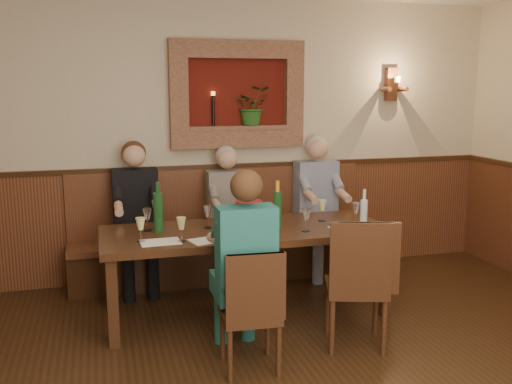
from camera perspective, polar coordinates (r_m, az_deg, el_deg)
room_shell at (r=2.90m, az=8.30°, el=9.63°), size 6.04×6.04×2.82m
wainscoting at (r=3.20m, az=7.66°, el=-14.37°), size 6.02×6.02×1.15m
wall_niche at (r=5.78m, az=-1.45°, el=9.29°), size 1.36×0.30×1.06m
wall_sconce at (r=6.38m, az=13.44°, el=10.36°), size 0.25×0.20×0.35m
dining_table at (r=4.82m, az=-0.99°, el=-4.55°), size 2.40×0.90×0.75m
bench at (r=5.80m, az=-3.34°, el=-5.52°), size 3.00×0.45×1.11m
chair_near_left at (r=4.02m, az=-0.58°, el=-14.07°), size 0.41×0.41×0.87m
chair_near_right at (r=4.43m, az=9.91°, el=-11.39°), size 0.55×0.55×0.99m
person_bench_left at (r=5.52m, az=-11.78°, el=-3.75°), size 0.42×0.52×1.43m
person_bench_mid at (r=5.65m, az=-2.73°, el=-3.53°), size 0.39×0.48×1.36m
person_bench_right at (r=5.91m, az=6.26°, el=-2.54°), size 0.43×0.53×1.44m
person_chair_front at (r=4.08m, az=-1.29°, el=-8.92°), size 0.40×0.49×1.39m
spittoon_bucket at (r=4.71m, az=-0.70°, el=-2.39°), size 0.28×0.28×0.25m
wine_bottle_green_a at (r=4.76m, az=2.15°, el=-1.74°), size 0.08×0.08×0.41m
wine_bottle_green_b at (r=4.72m, az=-9.75°, el=-1.94°), size 0.09×0.09×0.42m
water_bottle at (r=4.84m, az=10.72°, el=-2.11°), size 0.08×0.08×0.34m
tasting_sheet_a at (r=4.46m, az=-9.54°, el=-4.95°), size 0.31×0.23×0.00m
tasting_sheet_b at (r=4.66m, az=-0.94°, el=-4.11°), size 0.30×0.25×0.00m
tasting_sheet_c at (r=4.88m, az=8.92°, el=-3.56°), size 0.27×0.20×0.00m
tasting_sheet_d at (r=4.46m, az=-4.72°, el=-4.82°), size 0.33×0.28×0.00m
wine_glass_0 at (r=4.79m, az=-10.81°, el=-2.74°), size 0.08×0.08×0.19m
wine_glass_1 at (r=5.09m, az=6.64°, el=-1.84°), size 0.08×0.08×0.19m
wine_glass_2 at (r=4.71m, az=5.04°, el=-2.81°), size 0.08×0.08×0.19m
wine_glass_3 at (r=4.82m, az=-4.81°, el=-2.50°), size 0.08×0.08×0.19m
wine_glass_4 at (r=4.46m, az=-11.46°, el=-3.73°), size 0.08×0.08×0.19m
wine_glass_5 at (r=4.42m, az=-7.47°, el=-3.74°), size 0.08×0.08×0.19m
wine_glass_6 at (r=4.41m, az=-2.35°, el=-3.69°), size 0.08×0.08×0.19m
wine_glass_7 at (r=4.69m, az=-0.72°, el=-2.84°), size 0.08×0.08×0.19m
wine_glass_8 at (r=4.90m, az=1.21°, el=-2.24°), size 0.08×0.08×0.19m
wine_glass_9 at (r=5.00m, az=9.92°, el=-2.14°), size 0.08×0.08×0.19m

